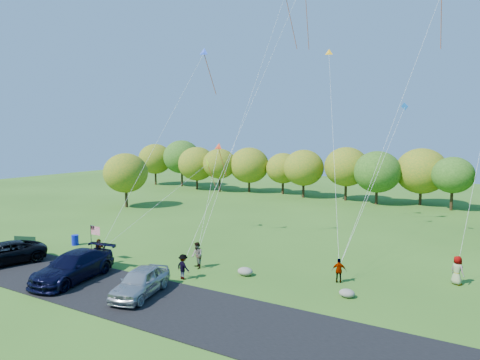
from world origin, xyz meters
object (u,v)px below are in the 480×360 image
object	(u,v)px
minivan_silver	(140,282)
flyer_d	(339,271)
minivan_navy	(73,266)
trash_barrel	(75,240)
flyer_c	(183,267)
flyer_b	(197,255)
flyer_e	(457,270)
park_bench	(26,242)
flyer_a	(99,252)
minivan_dark	(3,253)

from	to	relation	value
minivan_silver	flyer_d	xyz separation A→B (m)	(9.22, 8.02, -0.09)
minivan_navy	flyer_d	size ratio (longest dim) A/B	3.92
trash_barrel	flyer_c	bearing A→B (deg)	-9.43
flyer_b	flyer_e	bearing A→B (deg)	54.90
flyer_b	park_bench	xyz separation A→B (m)	(-15.10, -2.93, -0.35)
flyer_c	trash_barrel	xyz separation A→B (m)	(-13.18, 2.19, -0.39)
flyer_e	trash_barrel	bearing A→B (deg)	48.50
flyer_a	park_bench	world-z (taller)	flyer_a
minivan_navy	flyer_d	distance (m)	16.91
minivan_dark	flyer_a	distance (m)	6.89
minivan_navy	flyer_b	distance (m)	8.09
flyer_b	trash_barrel	xyz separation A→B (m)	(-12.62, -0.11, -0.49)
minivan_dark	park_bench	xyz separation A→B (m)	(-2.64, 3.44, -0.27)
trash_barrel	minivan_navy	bearing A→B (deg)	-39.34
flyer_b	park_bench	world-z (taller)	flyer_b
minivan_dark	flyer_a	world-z (taller)	flyer_a
flyer_d	flyer_e	bearing A→B (deg)	-169.72
park_bench	flyer_d	bearing A→B (deg)	-8.48
park_bench	minivan_silver	bearing A→B (deg)	-31.03
minivan_silver	park_bench	size ratio (longest dim) A/B	2.56
flyer_d	trash_barrel	world-z (taller)	flyer_d
flyer_a	flyer_b	xyz separation A→B (m)	(6.50, 2.92, -0.02)
flyer_a	flyer_c	bearing A→B (deg)	-40.22
flyer_b	flyer_d	world-z (taller)	flyer_b
minivan_dark	flyer_e	bearing A→B (deg)	41.63
minivan_dark	flyer_c	distance (m)	13.65
minivan_navy	minivan_silver	world-z (taller)	minivan_navy
flyer_a	park_bench	bearing A→B (deg)	134.85
flyer_d	flyer_b	bearing A→B (deg)	-4.60
flyer_c	trash_barrel	distance (m)	13.36
trash_barrel	flyer_a	bearing A→B (deg)	-24.65
flyer_b	park_bench	size ratio (longest dim) A/B	1.00
minivan_silver	park_bench	world-z (taller)	minivan_silver
flyer_e	flyer_a	bearing A→B (deg)	57.97
minivan_dark	flyer_d	world-z (taller)	minivan_dark
flyer_d	park_bench	distance (m)	25.08
minivan_silver	trash_barrel	world-z (taller)	minivan_silver
minivan_dark	flyer_c	world-z (taller)	flyer_c
minivan_navy	flyer_d	xyz separation A→B (m)	(14.77, 8.24, -0.17)
minivan_silver	flyer_c	bearing A→B (deg)	70.88
trash_barrel	minivan_dark	bearing A→B (deg)	-88.62
minivan_silver	park_bench	bearing A→B (deg)	155.24
minivan_navy	trash_barrel	world-z (taller)	minivan_navy
minivan_silver	park_bench	distance (m)	15.62
flyer_d	flyer_e	world-z (taller)	flyer_e
flyer_e	park_bench	bearing A→B (deg)	52.57
minivan_dark	park_bench	size ratio (longest dim) A/B	3.04
trash_barrel	flyer_e	bearing A→B (deg)	11.19
minivan_dark	flyer_c	bearing A→B (deg)	36.23
flyer_a	flyer_d	size ratio (longest dim) A/B	1.21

